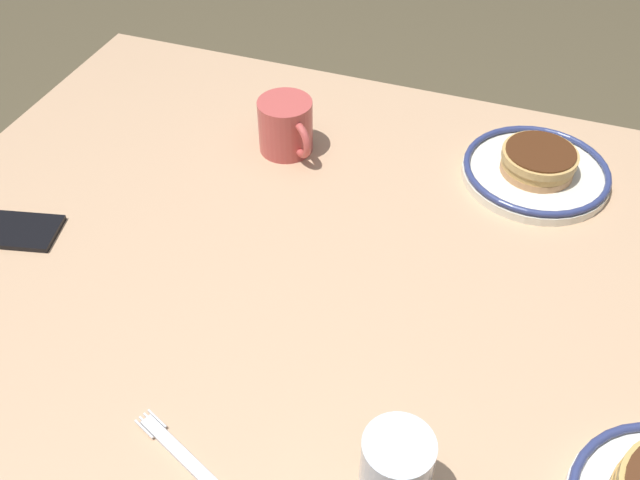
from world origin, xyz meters
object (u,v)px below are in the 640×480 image
Objects in this scene: plate_near_main at (536,169)px; cell_phone at (8,230)px; coffee_mug at (286,126)px; drinking_glass at (395,477)px; fork_near at (196,468)px.

cell_phone is at bearing 28.76° from plate_near_main.
plate_near_main is 1.57× the size of cell_phone.
drinking_glass is at bearing 121.62° from coffee_mug.
plate_near_main is at bearing -113.62° from fork_near.
cell_phone is (0.69, 0.38, -0.01)m from plate_near_main.
drinking_glass is at bearing 83.40° from plate_near_main.
plate_near_main is 0.59m from drinking_glass.
plate_near_main is 2.14× the size of coffee_mug.
plate_near_main is 2.02× the size of drinking_glass.
cell_phone is (0.30, 0.32, -0.04)m from coffee_mug.
plate_near_main is at bearing -164.58° from cell_phone.
coffee_mug reaches higher than cell_phone.
cell_phone is at bearing -18.12° from drinking_glass.
fork_near is at bearing 10.03° from drinking_glass.
fork_near is at bearing 66.38° from plate_near_main.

